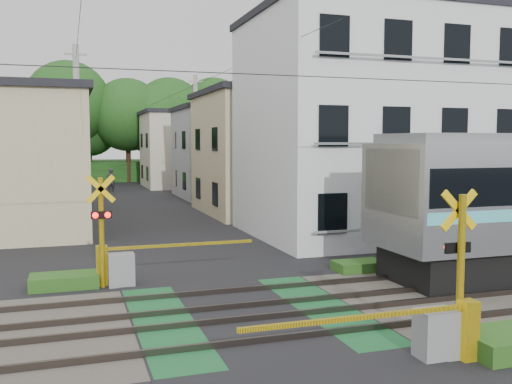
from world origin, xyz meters
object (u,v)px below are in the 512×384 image
object	(u,v)px
crossing_signal_near	(442,320)
crossing_signal_far	(118,260)
pedestrian	(111,180)
apartment_block	(371,126)

from	to	relation	value
crossing_signal_near	crossing_signal_far	xyz separation A→B (m)	(-5.17, 7.31, 0.00)
crossing_signal_near	crossing_signal_far	distance (m)	8.95
crossing_signal_far	pedestrian	xyz separation A→B (m)	(1.91, 30.45, 0.23)
crossing_signal_far	crossing_signal_near	bearing A→B (deg)	-54.71
crossing_signal_near	apartment_block	bearing A→B (deg)	65.78
pedestrian	apartment_block	bearing A→B (deg)	92.70
crossing_signal_near	apartment_block	world-z (taller)	apartment_block
pedestrian	crossing_signal_near	bearing A→B (deg)	77.19
crossing_signal_near	crossing_signal_far	size ratio (longest dim) A/B	1.00
apartment_block	pedestrian	xyz separation A→B (m)	(-9.17, 24.61, -3.71)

